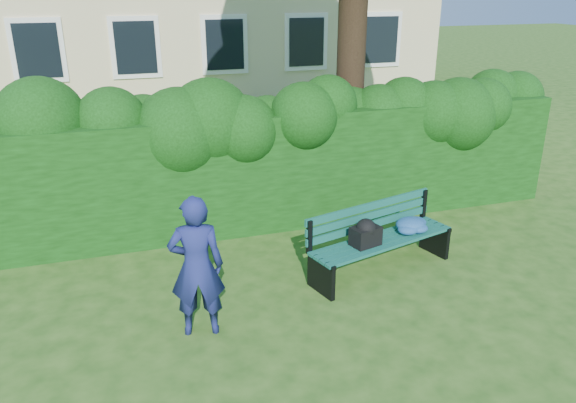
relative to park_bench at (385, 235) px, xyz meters
name	(u,v)px	position (x,y,z in m)	size (l,w,h in m)	color
ground	(303,288)	(-1.20, -0.16, -0.50)	(80.00, 80.00, 0.00)	#234A14
hedge	(256,169)	(-1.20, 2.04, 0.40)	(10.00, 1.00, 1.80)	#0F330B
park_bench	(385,235)	(0.00, 0.00, 0.00)	(2.16, 1.09, 0.89)	#0E4637
man_reading	(197,267)	(-2.58, -0.70, 0.30)	(0.58, 0.38, 1.60)	navy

